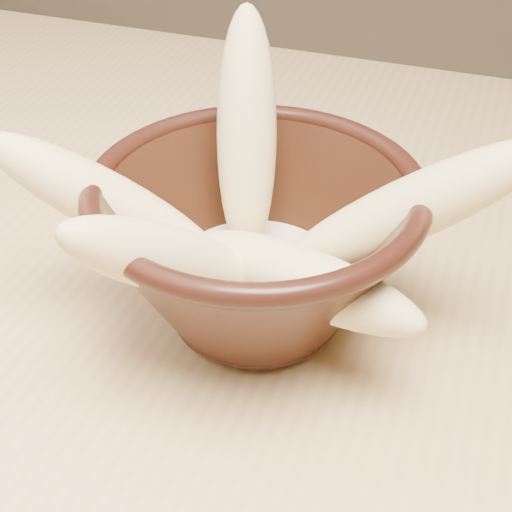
{
  "coord_description": "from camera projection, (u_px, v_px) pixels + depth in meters",
  "views": [
    {
      "loc": [
        0.16,
        -0.39,
        1.08
      ],
      "look_at": [
        0.04,
        -0.06,
        0.8
      ],
      "focal_mm": 50.0,
      "sensor_mm": 36.0,
      "label": 1
    }
  ],
  "objects": [
    {
      "name": "banana_front",
      "position": [
        172.0,
        261.0,
        0.39
      ],
      "size": [
        0.11,
        0.14,
        0.12
      ],
      "primitive_type": "ellipsoid",
      "rotation": [
        0.92,
        0.0,
        -0.6
      ],
      "color": "#DCC682",
      "rests_on": "bowl"
    },
    {
      "name": "milk_puddle",
      "position": [
        256.0,
        278.0,
        0.45
      ],
      "size": [
        0.11,
        0.11,
        0.02
      ],
      "primitive_type": "cylinder",
      "color": "beige",
      "rests_on": "bowl"
    },
    {
      "name": "banana_upright",
      "position": [
        247.0,
        135.0,
        0.44
      ],
      "size": [
        0.07,
        0.1,
        0.16
      ],
      "primitive_type": "ellipsoid",
      "rotation": [
        0.41,
        0.0,
        3.48
      ],
      "color": "#DCC682",
      "rests_on": "bowl"
    },
    {
      "name": "bowl",
      "position": [
        256.0,
        244.0,
        0.44
      ],
      "size": [
        0.2,
        0.2,
        0.11
      ],
      "rotation": [
        0.0,
        0.0,
        -0.12
      ],
      "color": "black",
      "rests_on": "table"
    },
    {
      "name": "table",
      "position": [
        235.0,
        335.0,
        0.58
      ],
      "size": [
        1.2,
        0.8,
        0.75
      ],
      "color": "tan",
      "rests_on": "ground"
    },
    {
      "name": "banana_left",
      "position": [
        111.0,
        205.0,
        0.43
      ],
      "size": [
        0.16,
        0.09,
        0.12
      ],
      "primitive_type": "ellipsoid",
      "rotation": [
        0.95,
        0.0,
        -1.19
      ],
      "color": "#DCC682",
      "rests_on": "bowl"
    },
    {
      "name": "banana_across",
      "position": [
        304.0,
        280.0,
        0.4
      ],
      "size": [
        0.16,
        0.08,
        0.05
      ],
      "primitive_type": "ellipsoid",
      "rotation": [
        1.5,
        0.0,
        1.27
      ],
      "color": "#DCC682",
      "rests_on": "bowl"
    },
    {
      "name": "banana_right",
      "position": [
        405.0,
        212.0,
        0.41
      ],
      "size": [
        0.17,
        0.06,
        0.13
      ],
      "primitive_type": "ellipsoid",
      "rotation": [
        0.94,
        0.0,
        1.74
      ],
      "color": "#DCC682",
      "rests_on": "bowl"
    }
  ]
}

